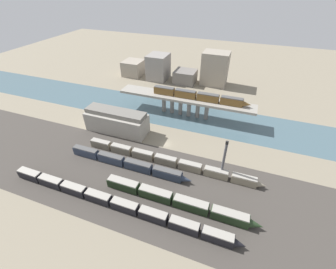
{
  "coord_description": "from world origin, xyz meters",
  "views": [
    {
      "loc": [
        28.26,
        -74.78,
        63.55
      ],
      "look_at": [
        0.0,
        1.89,
        4.22
      ],
      "focal_mm": 24.0,
      "sensor_mm": 36.0,
      "label": 1
    }
  ],
  "objects_px": {
    "train_yard_far": "(127,163)",
    "warehouse_building": "(117,121)",
    "train_on_bridge": "(199,96)",
    "train_yard_mid": "(177,201)",
    "train_yard_near": "(115,203)",
    "train_yard_outer": "(168,161)",
    "signal_tower": "(224,160)"
  },
  "relations": [
    {
      "from": "train_yard_far",
      "to": "warehouse_building",
      "type": "height_order",
      "value": "warehouse_building"
    },
    {
      "from": "train_on_bridge",
      "to": "train_yard_mid",
      "type": "relative_size",
      "value": 0.94
    },
    {
      "from": "train_yard_near",
      "to": "train_on_bridge",
      "type": "bearing_deg",
      "value": 79.78
    },
    {
      "from": "train_yard_mid",
      "to": "train_yard_outer",
      "type": "bearing_deg",
      "value": 118.76
    },
    {
      "from": "train_on_bridge",
      "to": "train_yard_mid",
      "type": "distance_m",
      "value": 58.43
    },
    {
      "from": "train_yard_near",
      "to": "train_yard_far",
      "type": "distance_m",
      "value": 18.76
    },
    {
      "from": "train_on_bridge",
      "to": "train_yard_mid",
      "type": "bearing_deg",
      "value": -82.49
    },
    {
      "from": "train_yard_far",
      "to": "train_yard_near",
      "type": "bearing_deg",
      "value": -73.94
    },
    {
      "from": "train_yard_outer",
      "to": "warehouse_building",
      "type": "relative_size",
      "value": 2.47
    },
    {
      "from": "train_yard_mid",
      "to": "train_yard_far",
      "type": "bearing_deg",
      "value": 157.28
    },
    {
      "from": "train_yard_far",
      "to": "signal_tower",
      "type": "bearing_deg",
      "value": 12.54
    },
    {
      "from": "warehouse_building",
      "to": "signal_tower",
      "type": "relative_size",
      "value": 1.79
    },
    {
      "from": "train_yard_near",
      "to": "train_yard_far",
      "type": "height_order",
      "value": "train_yard_far"
    },
    {
      "from": "signal_tower",
      "to": "train_on_bridge",
      "type": "bearing_deg",
      "value": 116.32
    },
    {
      "from": "train_yard_mid",
      "to": "train_yard_near",
      "type": "bearing_deg",
      "value": -157.82
    },
    {
      "from": "train_yard_outer",
      "to": "signal_tower",
      "type": "relative_size",
      "value": 4.43
    },
    {
      "from": "train_on_bridge",
      "to": "signal_tower",
      "type": "xyz_separation_m",
      "value": [
        19.16,
        -38.74,
        -4.29
      ]
    },
    {
      "from": "train_yard_far",
      "to": "train_yard_outer",
      "type": "distance_m",
      "value": 16.49
    },
    {
      "from": "train_yard_mid",
      "to": "warehouse_building",
      "type": "relative_size",
      "value": 1.79
    },
    {
      "from": "train_yard_near",
      "to": "train_yard_mid",
      "type": "bearing_deg",
      "value": 22.18
    },
    {
      "from": "train_yard_near",
      "to": "train_yard_mid",
      "type": "distance_m",
      "value": 20.72
    },
    {
      "from": "train_yard_near",
      "to": "train_yard_mid",
      "type": "height_order",
      "value": "train_yard_mid"
    },
    {
      "from": "train_yard_near",
      "to": "signal_tower",
      "type": "distance_m",
      "value": 40.88
    },
    {
      "from": "train_yard_near",
      "to": "train_yard_outer",
      "type": "distance_m",
      "value": 26.9
    },
    {
      "from": "signal_tower",
      "to": "train_yard_near",
      "type": "bearing_deg",
      "value": -139.82
    },
    {
      "from": "train_yard_far",
      "to": "train_yard_mid",
      "type": "bearing_deg",
      "value": -22.72
    },
    {
      "from": "train_on_bridge",
      "to": "train_yard_far",
      "type": "height_order",
      "value": "train_on_bridge"
    },
    {
      "from": "train_yard_mid",
      "to": "signal_tower",
      "type": "relative_size",
      "value": 3.2
    },
    {
      "from": "train_yard_near",
      "to": "train_yard_outer",
      "type": "bearing_deg",
      "value": 68.84
    },
    {
      "from": "warehouse_building",
      "to": "signal_tower",
      "type": "bearing_deg",
      "value": -13.96
    },
    {
      "from": "train_yard_far",
      "to": "signal_tower",
      "type": "xyz_separation_m",
      "value": [
        36.03,
        8.01,
        6.27
      ]
    },
    {
      "from": "train_yard_outer",
      "to": "signal_tower",
      "type": "distance_m",
      "value": 22.12
    }
  ]
}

